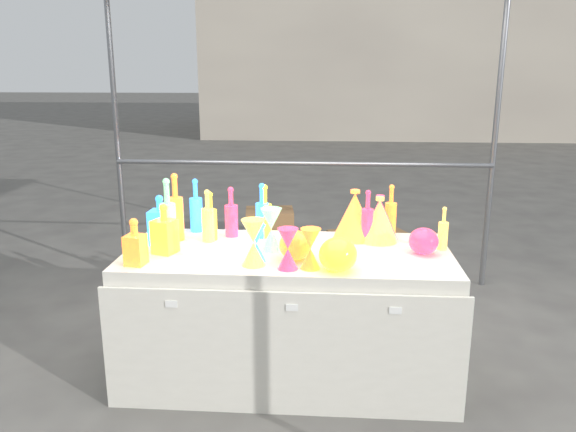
# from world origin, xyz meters

# --- Properties ---
(ground) EXTENTS (80.00, 80.00, 0.00)m
(ground) POSITION_xyz_m (0.00, 0.00, 0.00)
(ground) COLOR slate
(ground) RESTS_ON ground
(display_table) EXTENTS (1.84, 0.83, 0.75)m
(display_table) POSITION_xyz_m (0.00, -0.01, 0.37)
(display_table) COLOR silver
(display_table) RESTS_ON ground
(background_building) EXTENTS (14.00, 6.00, 6.00)m
(background_building) POSITION_xyz_m (4.00, 14.00, 3.00)
(background_building) COLOR beige
(background_building) RESTS_ON ground
(cardboard_box_closed) EXTENTS (0.52, 0.40, 0.35)m
(cardboard_box_closed) POSITION_xyz_m (-0.37, 2.54, 0.17)
(cardboard_box_closed) COLOR olive
(cardboard_box_closed) RESTS_ON ground
(cardboard_box_flat) EXTENTS (0.92, 0.80, 0.07)m
(cardboard_box_flat) POSITION_xyz_m (0.67, 2.72, 0.03)
(cardboard_box_flat) COLOR olive
(cardboard_box_flat) RESTS_ON ground
(bottle_0) EXTENTS (0.08, 0.08, 0.29)m
(bottle_0) POSITION_xyz_m (-0.47, 0.18, 0.89)
(bottle_0) COLOR #C53E12
(bottle_0) RESTS_ON display_table
(bottle_1) EXTENTS (0.09, 0.09, 0.33)m
(bottle_1) POSITION_xyz_m (-0.59, 0.35, 0.92)
(bottle_1) COLOR green
(bottle_1) RESTS_ON display_table
(bottle_2) EXTENTS (0.10, 0.10, 0.40)m
(bottle_2) POSITION_xyz_m (-0.67, 0.17, 0.95)
(bottle_2) COLOR yellow
(bottle_2) RESTS_ON display_table
(bottle_3) EXTENTS (0.10, 0.10, 0.30)m
(bottle_3) POSITION_xyz_m (-0.36, 0.26, 0.90)
(bottle_3) COLOR #1E34B4
(bottle_3) RESTS_ON display_table
(bottle_4) EXTENTS (0.08, 0.08, 0.31)m
(bottle_4) POSITION_xyz_m (-0.48, 0.15, 0.90)
(bottle_4) COLOR #116F66
(bottle_4) RESTS_ON display_table
(bottle_5) EXTENTS (0.11, 0.11, 0.40)m
(bottle_5) POSITION_xyz_m (-0.67, 0.01, 0.95)
(bottle_5) COLOR #D129AA
(bottle_5) RESTS_ON display_table
(bottle_6) EXTENTS (0.10, 0.10, 0.32)m
(bottle_6) POSITION_xyz_m (-0.16, 0.26, 0.91)
(bottle_6) COLOR #C53E12
(bottle_6) RESTS_ON display_table
(bottle_7) EXTENTS (0.09, 0.09, 0.33)m
(bottle_7) POSITION_xyz_m (-0.17, 0.25, 0.91)
(bottle_7) COLOR green
(bottle_7) RESTS_ON display_table
(decanter_0) EXTENTS (0.15, 0.15, 0.28)m
(decanter_0) POSITION_xyz_m (-0.67, -0.08, 0.89)
(decanter_0) COLOR #C53E12
(decanter_0) RESTS_ON display_table
(decanter_1) EXTENTS (0.11, 0.11, 0.25)m
(decanter_1) POSITION_xyz_m (-0.77, -0.28, 0.87)
(decanter_1) COLOR yellow
(decanter_1) RESTS_ON display_table
(decanter_2) EXTENTS (0.12, 0.12, 0.29)m
(decanter_2) POSITION_xyz_m (-0.74, 0.08, 0.89)
(decanter_2) COLOR green
(decanter_2) RESTS_ON display_table
(hourglass_0) EXTENTS (0.11, 0.11, 0.21)m
(hourglass_0) POSITION_xyz_m (0.13, -0.27, 0.85)
(hourglass_0) COLOR yellow
(hourglass_0) RESTS_ON display_table
(hourglass_1) EXTENTS (0.13, 0.13, 0.21)m
(hourglass_1) POSITION_xyz_m (0.02, -0.29, 0.86)
(hourglass_1) COLOR #1E34B4
(hourglass_1) RESTS_ON display_table
(hourglass_2) EXTENTS (0.16, 0.16, 0.24)m
(hourglass_2) POSITION_xyz_m (-0.16, -0.25, 0.87)
(hourglass_2) COLOR #116F66
(hourglass_2) RESTS_ON display_table
(hourglass_3) EXTENTS (0.16, 0.16, 0.24)m
(hourglass_3) POSITION_xyz_m (-0.09, 0.01, 0.87)
(hourglass_3) COLOR #D129AA
(hourglass_3) RESTS_ON display_table
(hourglass_5) EXTENTS (0.10, 0.10, 0.20)m
(hourglass_5) POSITION_xyz_m (-0.15, -0.19, 0.85)
(hourglass_5) COLOR green
(hourglass_5) RESTS_ON display_table
(globe_0) EXTENTS (0.21, 0.21, 0.15)m
(globe_0) POSITION_xyz_m (0.27, -0.30, 0.83)
(globe_0) COLOR #C53E12
(globe_0) RESTS_ON display_table
(globe_1) EXTENTS (0.20, 0.20, 0.12)m
(globe_1) POSITION_xyz_m (0.29, -0.21, 0.81)
(globe_1) COLOR #116F66
(globe_1) RESTS_ON display_table
(globe_2) EXTENTS (0.18, 0.18, 0.14)m
(globe_2) POSITION_xyz_m (0.05, -0.14, 0.82)
(globe_2) COLOR yellow
(globe_2) RESTS_ON display_table
(globe_3) EXTENTS (0.17, 0.17, 0.13)m
(globe_3) POSITION_xyz_m (0.74, -0.00, 0.82)
(globe_3) COLOR #1E34B4
(globe_3) RESTS_ON display_table
(lampshade_1) EXTENTS (0.27, 0.27, 0.30)m
(lampshade_1) POSITION_xyz_m (0.37, 0.27, 0.90)
(lampshade_1) COLOR #FEF635
(lampshade_1) RESTS_ON display_table
(lampshade_2) EXTENTS (0.24, 0.24, 0.26)m
(lampshade_2) POSITION_xyz_m (0.52, 0.28, 0.88)
(lampshade_2) COLOR #1E34B4
(lampshade_2) RESTS_ON display_table
(lampshade_3) EXTENTS (0.29, 0.29, 0.26)m
(lampshade_3) POSITION_xyz_m (0.52, 0.22, 0.88)
(lampshade_3) COLOR #116F66
(lampshade_3) RESTS_ON display_table
(bottle_9) EXTENTS (0.09, 0.09, 0.31)m
(bottle_9) POSITION_xyz_m (0.60, 0.36, 0.91)
(bottle_9) COLOR yellow
(bottle_9) RESTS_ON display_table
(bottle_10) EXTENTS (0.08, 0.08, 0.31)m
(bottle_10) POSITION_xyz_m (0.45, 0.20, 0.90)
(bottle_10) COLOR #1E34B4
(bottle_10) RESTS_ON display_table
(bottle_11) EXTENTS (0.06, 0.06, 0.25)m
(bottle_11) POSITION_xyz_m (0.86, 0.09, 0.87)
(bottle_11) COLOR #116F66
(bottle_11) RESTS_ON display_table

